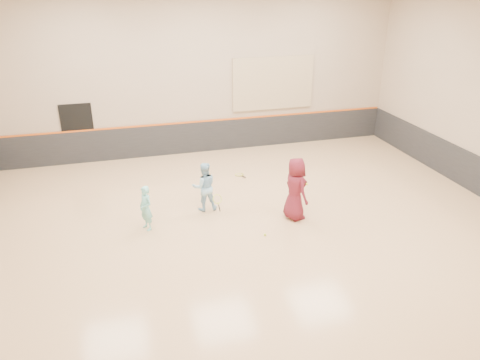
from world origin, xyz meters
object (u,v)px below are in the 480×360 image
object	(u,v)px
girl	(146,208)
spare_racket	(239,174)
instructor	(204,187)
young_man	(295,189)

from	to	relation	value
girl	spare_racket	distance (m)	4.49
instructor	spare_racket	world-z (taller)	instructor
young_man	girl	bearing A→B (deg)	71.12
girl	spare_racket	bearing A→B (deg)	102.96
girl	young_man	distance (m)	4.10
girl	young_man	xyz separation A→B (m)	(4.06, -0.48, 0.27)
spare_racket	instructor	bearing A→B (deg)	-127.05
girl	instructor	xyz separation A→B (m)	(1.73, 0.70, 0.11)
girl	spare_racket	world-z (taller)	girl
young_man	spare_racket	bearing A→B (deg)	-0.82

